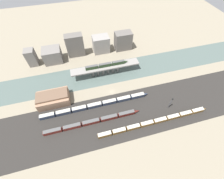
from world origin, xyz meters
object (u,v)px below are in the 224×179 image
(train_on_bridge, at_px, (107,65))
(signal_tower, at_px, (170,103))
(warehouse_building, at_px, (53,98))
(train_yard_far, at_px, (96,105))
(train_yard_near, at_px, (155,122))
(train_yard_mid, at_px, (93,122))

(train_on_bridge, xyz_separation_m, signal_tower, (38.68, -50.74, -4.34))
(train_on_bridge, height_order, warehouse_building, train_on_bridge)
(train_yard_far, xyz_separation_m, warehouse_building, (-32.78, 13.79, 2.59))
(warehouse_building, bearing_deg, train_yard_far, -22.82)
(train_on_bridge, xyz_separation_m, train_yard_near, (22.31, -60.23, -9.03))
(train_on_bridge, relative_size, train_yard_mid, 0.55)
(train_yard_far, height_order, warehouse_building, warehouse_building)
(train_on_bridge, distance_m, warehouse_building, 54.55)
(train_yard_far, relative_size, warehouse_building, 3.55)
(train_yard_far, xyz_separation_m, signal_tower, (55.95, -16.21, 4.57))
(train_yard_mid, relative_size, warehouse_building, 2.91)
(train_yard_far, distance_m, signal_tower, 58.43)
(train_yard_far, distance_m, warehouse_building, 35.66)
(warehouse_building, bearing_deg, train_yard_near, -28.63)
(signal_tower, bearing_deg, warehouse_building, 161.32)
(train_yard_far, bearing_deg, signal_tower, -16.16)
(train_yard_near, relative_size, signal_tower, 6.98)
(train_yard_far, bearing_deg, train_on_bridge, 63.43)
(train_yard_mid, distance_m, train_yard_far, 14.66)
(signal_tower, bearing_deg, train_on_bridge, 127.32)
(signal_tower, bearing_deg, train_yard_mid, 177.65)
(train_on_bridge, distance_m, train_yard_mid, 53.98)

